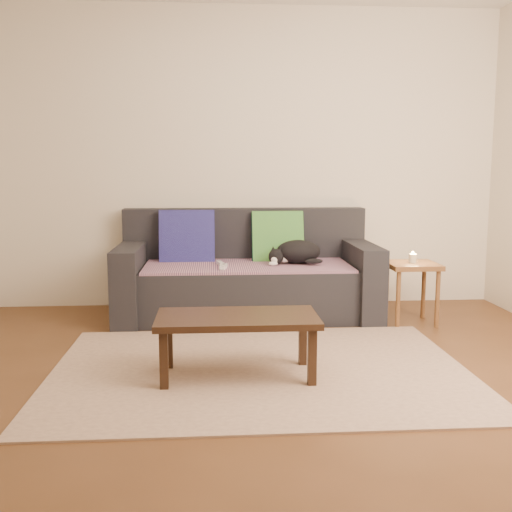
# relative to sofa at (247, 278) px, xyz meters

# --- Properties ---
(ground) EXTENTS (4.50, 4.50, 0.00)m
(ground) POSITION_rel_sofa_xyz_m (0.00, -1.57, -0.31)
(ground) COLOR brown
(ground) RESTS_ON ground
(back_wall) EXTENTS (4.50, 0.04, 2.60)m
(back_wall) POSITION_rel_sofa_xyz_m (0.00, 0.43, 0.99)
(back_wall) COLOR beige
(back_wall) RESTS_ON ground
(sofa) EXTENTS (2.10, 0.94, 0.87)m
(sofa) POSITION_rel_sofa_xyz_m (0.00, 0.00, 0.00)
(sofa) COLOR #232328
(sofa) RESTS_ON ground
(throw_blanket) EXTENTS (1.66, 0.74, 0.02)m
(throw_blanket) POSITION_rel_sofa_xyz_m (0.00, -0.09, 0.12)
(throw_blanket) COLOR #3C284B
(throw_blanket) RESTS_ON sofa
(cushion_navy) EXTENTS (0.46, 0.21, 0.48)m
(cushion_navy) POSITION_rel_sofa_xyz_m (-0.50, 0.17, 0.32)
(cushion_navy) COLOR #191353
(cushion_navy) RESTS_ON throw_blanket
(cushion_green) EXTENTS (0.44, 0.23, 0.45)m
(cushion_green) POSITION_rel_sofa_xyz_m (0.27, 0.17, 0.32)
(cushion_green) COLOR #0B4844
(cushion_green) RESTS_ON throw_blanket
(cat) EXTENTS (0.48, 0.37, 0.19)m
(cat) POSITION_rel_sofa_xyz_m (0.40, -0.07, 0.22)
(cat) COLOR black
(cat) RESTS_ON throw_blanket
(wii_remote_a) EXTENTS (0.07, 0.15, 0.03)m
(wii_remote_a) POSITION_rel_sofa_xyz_m (-0.22, -0.12, 0.15)
(wii_remote_a) COLOR white
(wii_remote_a) RESTS_ON throw_blanket
(wii_remote_b) EXTENTS (0.07, 0.15, 0.03)m
(wii_remote_b) POSITION_rel_sofa_xyz_m (-0.20, -0.28, 0.15)
(wii_remote_b) COLOR white
(wii_remote_b) RESTS_ON throw_blanket
(side_table) EXTENTS (0.38, 0.38, 0.48)m
(side_table) POSITION_rel_sofa_xyz_m (1.28, -0.36, 0.09)
(side_table) COLOR brown
(side_table) RESTS_ON ground
(candle) EXTENTS (0.06, 0.06, 0.09)m
(candle) POSITION_rel_sofa_xyz_m (1.28, -0.36, 0.21)
(candle) COLOR beige
(candle) RESTS_ON side_table
(rug) EXTENTS (2.50, 1.80, 0.01)m
(rug) POSITION_rel_sofa_xyz_m (0.00, -1.42, -0.30)
(rug) COLOR tan
(rug) RESTS_ON ground
(coffee_table) EXTENTS (0.93, 0.47, 0.37)m
(coffee_table) POSITION_rel_sofa_xyz_m (-0.14, -1.53, 0.02)
(coffee_table) COLOR black
(coffee_table) RESTS_ON rug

